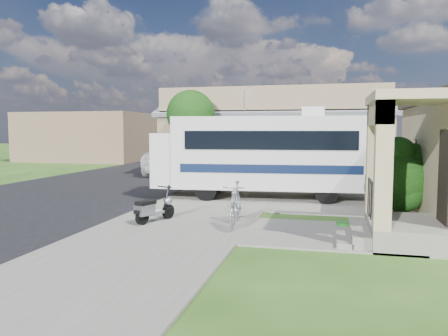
% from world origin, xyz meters
% --- Properties ---
extents(ground, '(120.00, 120.00, 0.00)m').
position_xyz_m(ground, '(0.00, 0.00, 0.00)').
color(ground, '#234312').
extents(street_slab, '(9.00, 80.00, 0.02)m').
position_xyz_m(street_slab, '(-7.50, 10.00, 0.01)').
color(street_slab, black).
rests_on(street_slab, ground).
extents(sidewalk_slab, '(4.00, 80.00, 0.06)m').
position_xyz_m(sidewalk_slab, '(-1.00, 10.00, 0.03)').
color(sidewalk_slab, '#615F58').
rests_on(sidewalk_slab, ground).
extents(driveway_slab, '(7.00, 6.00, 0.05)m').
position_xyz_m(driveway_slab, '(1.50, 4.50, 0.03)').
color(driveway_slab, '#615F58').
rests_on(driveway_slab, ground).
extents(walk_slab, '(4.00, 3.00, 0.05)m').
position_xyz_m(walk_slab, '(3.00, -1.00, 0.03)').
color(walk_slab, '#615F58').
rests_on(walk_slab, ground).
extents(warehouse, '(12.50, 8.40, 5.04)m').
position_xyz_m(warehouse, '(0.00, 13.97, 1.99)').
color(warehouse, '#78654B').
rests_on(warehouse, ground).
extents(distant_bldg_far, '(10.00, 8.00, 4.00)m').
position_xyz_m(distant_bldg_far, '(-17.00, 22.00, 2.00)').
color(distant_bldg_far, brown).
rests_on(distant_bldg_far, ground).
extents(distant_bldg_near, '(8.00, 7.00, 3.20)m').
position_xyz_m(distant_bldg_near, '(-15.00, 34.00, 1.60)').
color(distant_bldg_near, '#78654B').
rests_on(distant_bldg_near, ground).
extents(street_tree_a, '(2.44, 2.40, 4.58)m').
position_xyz_m(street_tree_a, '(-3.70, 9.05, 3.25)').
color(street_tree_a, '#311E15').
rests_on(street_tree_a, ground).
extents(street_tree_b, '(2.44, 2.40, 4.73)m').
position_xyz_m(street_tree_b, '(-3.70, 19.05, 3.39)').
color(street_tree_b, '#311E15').
rests_on(street_tree_b, ground).
extents(street_tree_c, '(2.44, 2.40, 4.42)m').
position_xyz_m(street_tree_c, '(-3.70, 28.05, 3.10)').
color(street_tree_c, '#311E15').
rests_on(street_tree_c, ground).
extents(motorhome, '(8.04, 3.13, 4.03)m').
position_xyz_m(motorhome, '(0.54, 4.40, 1.73)').
color(motorhome, '#B8B8B4').
rests_on(motorhome, ground).
extents(shrub, '(1.96, 1.87, 2.40)m').
position_xyz_m(shrub, '(4.95, 1.61, 1.23)').
color(shrub, '#311E15').
rests_on(shrub, ground).
extents(scooter, '(0.77, 1.41, 0.96)m').
position_xyz_m(scooter, '(-1.70, -0.83, 0.44)').
color(scooter, black).
rests_on(scooter, ground).
extents(bicycle, '(0.70, 1.96, 1.16)m').
position_xyz_m(bicycle, '(0.60, -0.71, 0.58)').
color(bicycle, '#929399').
rests_on(bicycle, ground).
extents(pickup_truck, '(3.70, 6.77, 1.80)m').
position_xyz_m(pickup_truck, '(-5.79, 12.84, 0.90)').
color(pickup_truck, white).
rests_on(pickup_truck, ground).
extents(van, '(2.43, 5.76, 1.66)m').
position_xyz_m(van, '(-6.20, 19.57, 0.83)').
color(van, white).
rests_on(van, ground).
extents(garden_hose, '(0.43, 0.43, 0.19)m').
position_xyz_m(garden_hose, '(3.40, -0.40, 0.10)').
color(garden_hose, '#125B12').
rests_on(garden_hose, ground).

